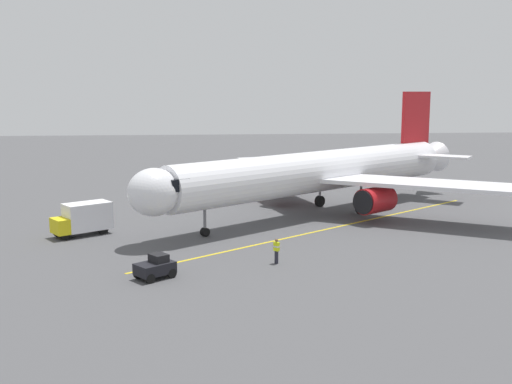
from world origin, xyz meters
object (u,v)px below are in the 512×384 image
(airplane, at_px, (321,172))
(ground_crew_marshaller, at_px, (276,251))
(box_truck_portside, at_px, (83,218))
(tug_near_nose, at_px, (155,267))

(airplane, height_order, ground_crew_marshaller, airplane)
(ground_crew_marshaller, relative_size, box_truck_portside, 0.35)
(airplane, relative_size, box_truck_portside, 7.10)
(airplane, bearing_deg, tug_near_nose, 52.83)
(ground_crew_marshaller, distance_m, box_truck_portside, 17.41)
(ground_crew_marshaller, distance_m, tug_near_nose, 8.30)
(ground_crew_marshaller, relative_size, tug_near_nose, 0.62)
(airplane, distance_m, tug_near_nose, 24.09)
(ground_crew_marshaller, bearing_deg, tug_near_nose, 17.57)
(airplane, relative_size, ground_crew_marshaller, 20.39)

